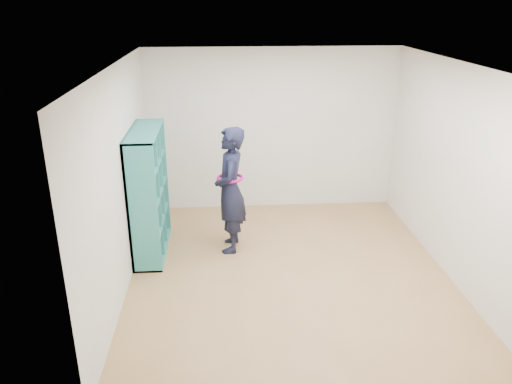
{
  "coord_description": "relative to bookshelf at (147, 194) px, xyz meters",
  "views": [
    {
      "loc": [
        -0.83,
        -5.52,
        3.29
      ],
      "look_at": [
        -0.4,
        0.3,
        1.01
      ],
      "focal_mm": 35.0,
      "sensor_mm": 36.0,
      "label": 1
    }
  ],
  "objects": [
    {
      "name": "floor",
      "position": [
        1.83,
        -0.76,
        -0.84
      ],
      "size": [
        4.5,
        4.5,
        0.0
      ],
      "primitive_type": "plane",
      "color": "#9B7146",
      "rests_on": "ground"
    },
    {
      "name": "ceiling",
      "position": [
        1.83,
        -0.76,
        1.76
      ],
      "size": [
        4.5,
        4.5,
        0.0
      ],
      "primitive_type": "plane",
      "color": "white",
      "rests_on": "wall_back"
    },
    {
      "name": "wall_left",
      "position": [
        -0.17,
        -0.76,
        0.46
      ],
      "size": [
        0.02,
        4.5,
        2.6
      ],
      "primitive_type": "cube",
      "color": "beige",
      "rests_on": "floor"
    },
    {
      "name": "wall_right",
      "position": [
        3.83,
        -0.76,
        0.46
      ],
      "size": [
        0.02,
        4.5,
        2.6
      ],
      "primitive_type": "cube",
      "color": "beige",
      "rests_on": "floor"
    },
    {
      "name": "wall_back",
      "position": [
        1.83,
        1.49,
        0.46
      ],
      "size": [
        4.0,
        0.02,
        2.6
      ],
      "primitive_type": "cube",
      "color": "beige",
      "rests_on": "floor"
    },
    {
      "name": "wall_front",
      "position": [
        1.83,
        -3.01,
        0.46
      ],
      "size": [
        4.0,
        0.02,
        2.6
      ],
      "primitive_type": "cube",
      "color": "beige",
      "rests_on": "floor"
    },
    {
      "name": "bookshelf",
      "position": [
        0.0,
        0.0,
        0.0
      ],
      "size": [
        0.37,
        1.28,
        1.71
      ],
      "color": "#298074",
      "rests_on": "floor"
    },
    {
      "name": "person",
      "position": [
        1.12,
        -0.02,
        0.03
      ],
      "size": [
        0.46,
        0.66,
        1.74
      ],
      "rotation": [
        0.0,
        0.0,
        -1.64
      ],
      "color": "black",
      "rests_on": "floor"
    },
    {
      "name": "smartphone",
      "position": [
        0.99,
        0.09,
        0.15
      ],
      "size": [
        0.02,
        0.09,
        0.12
      ],
      "rotation": [
        0.34,
        0.0,
        0.18
      ],
      "color": "silver",
      "rests_on": "person"
    }
  ]
}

